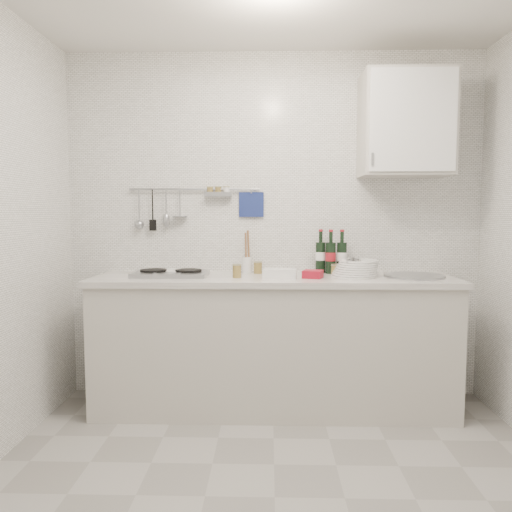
{
  "coord_description": "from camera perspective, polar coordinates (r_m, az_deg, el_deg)",
  "views": [
    {
      "loc": [
        -0.03,
        -2.26,
        1.35
      ],
      "look_at": [
        -0.11,
        0.9,
        1.08
      ],
      "focal_mm": 35.0,
      "sensor_mm": 36.0,
      "label": 1
    }
  ],
  "objects": [
    {
      "name": "jar_a",
      "position": [
        3.54,
        0.21,
        -1.3
      ],
      "size": [
        0.06,
        0.06,
        0.09
      ],
      "rotation": [
        0.0,
        0.0,
        -0.29
      ],
      "color": "olive",
      "rests_on": "counter"
    },
    {
      "name": "floor",
      "position": [
        2.64,
        2.15,
        -25.85
      ],
      "size": [
        3.0,
        3.0,
        0.0
      ],
      "primitive_type": "plane",
      "color": "slate",
      "rests_on": "ground"
    },
    {
      "name": "jar_b",
      "position": [
        3.63,
        9.17,
        -1.34
      ],
      "size": [
        0.06,
        0.06,
        0.07
      ],
      "rotation": [
        0.0,
        0.0,
        0.39
      ],
      "color": "olive",
      "rests_on": "counter"
    },
    {
      "name": "strawberry_punnet",
      "position": [
        3.33,
        6.51,
        -2.07
      ],
      "size": [
        0.15,
        0.15,
        0.05
      ],
      "primitive_type": "cube",
      "rotation": [
        0.0,
        0.0,
        -0.3
      ],
      "color": "#A21220",
      "rests_on": "counter"
    },
    {
      "name": "jar_c",
      "position": [
        3.5,
        9.03,
        -1.53
      ],
      "size": [
        0.06,
        0.06,
        0.08
      ],
      "rotation": [
        0.0,
        0.0,
        0.43
      ],
      "color": "olive",
      "rests_on": "counter"
    },
    {
      "name": "counter",
      "position": [
        3.49,
        2.09,
        -10.28
      ],
      "size": [
        2.44,
        0.64,
        0.96
      ],
      "color": "#B3AFA5",
      "rests_on": "floor"
    },
    {
      "name": "back_wall",
      "position": [
        3.67,
        1.98,
        3.39
      ],
      "size": [
        3.0,
        0.02,
        2.5
      ],
      "primitive_type": "cube",
      "color": "silver",
      "rests_on": "floor"
    },
    {
      "name": "plate_stack_sink",
      "position": [
        3.43,
        11.35,
        -1.44
      ],
      "size": [
        0.33,
        0.31,
        0.12
      ],
      "rotation": [
        0.0,
        0.0,
        -0.16
      ],
      "color": "white",
      "rests_on": "counter"
    },
    {
      "name": "wall_cabinet",
      "position": [
        3.66,
        16.75,
        14.2
      ],
      "size": [
        0.6,
        0.38,
        0.7
      ],
      "color": "#B3AFA5",
      "rests_on": "back_wall"
    },
    {
      "name": "utensil_crock",
      "position": [
        3.6,
        -1.02,
        -0.75
      ],
      "size": [
        0.07,
        0.07,
        0.31
      ],
      "rotation": [
        0.0,
        0.0,
        -0.16
      ],
      "color": "white",
      "rests_on": "counter"
    },
    {
      "name": "jar_d",
      "position": [
        3.32,
        -2.2,
        -1.69
      ],
      "size": [
        0.06,
        0.06,
        0.09
      ],
      "rotation": [
        0.0,
        0.0,
        -0.1
      ],
      "color": "olive",
      "rests_on": "counter"
    },
    {
      "name": "butter_dish",
      "position": [
        3.27,
        2.78,
        -2.03
      ],
      "size": [
        0.23,
        0.14,
        0.06
      ],
      "primitive_type": "cube",
      "rotation": [
        0.0,
        0.0,
        -0.16
      ],
      "color": "white",
      "rests_on": "counter"
    },
    {
      "name": "wine_bottles",
      "position": [
        3.59,
        8.57,
        0.5
      ],
      "size": [
        0.22,
        0.12,
        0.31
      ],
      "rotation": [
        0.0,
        0.0,
        -0.23
      ],
      "color": "black",
      "rests_on": "counter"
    },
    {
      "name": "wall_rail",
      "position": [
        3.68,
        -7.39,
        6.1
      ],
      "size": [
        0.98,
        0.09,
        0.34
      ],
      "color": "#93969B",
      "rests_on": "back_wall"
    },
    {
      "name": "plate_stack_hob",
      "position": [
        3.51,
        -8.93,
        -1.85
      ],
      "size": [
        0.25,
        0.24,
        0.03
      ],
      "rotation": [
        0.0,
        0.0,
        0.37
      ],
      "color": "#4663A0",
      "rests_on": "counter"
    }
  ]
}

